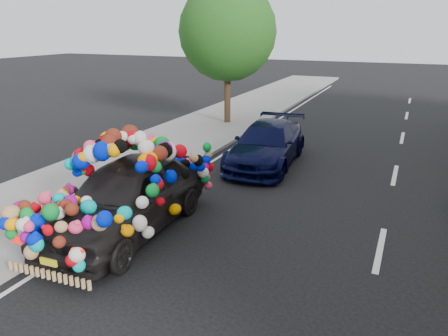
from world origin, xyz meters
name	(u,v)px	position (x,y,z in m)	size (l,w,h in m)	color
ground	(216,219)	(0.00, 0.00, 0.00)	(100.00, 100.00, 0.00)	black
sidewalk	(71,190)	(-4.30, 0.00, 0.06)	(4.00, 60.00, 0.12)	gray
kerb	(131,201)	(-2.35, 0.00, 0.07)	(0.15, 60.00, 0.13)	gray
lane_markings	(380,249)	(3.60, 0.00, 0.01)	(6.00, 50.00, 0.01)	silver
tree_near_sidewalk	(227,32)	(-3.80, 9.50, 4.02)	(4.20, 4.20, 6.13)	#332114
plush_art_car	(126,181)	(-1.50, -1.28, 1.15)	(2.38, 4.92, 2.23)	black
navy_sedan	(267,144)	(-0.28, 4.50, 0.66)	(1.86, 4.57, 1.33)	black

